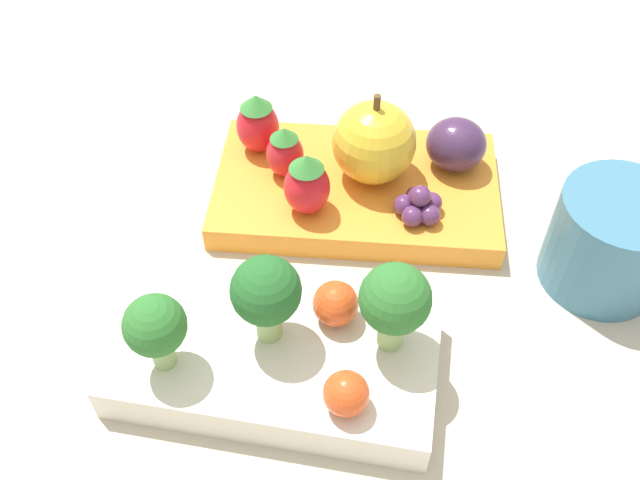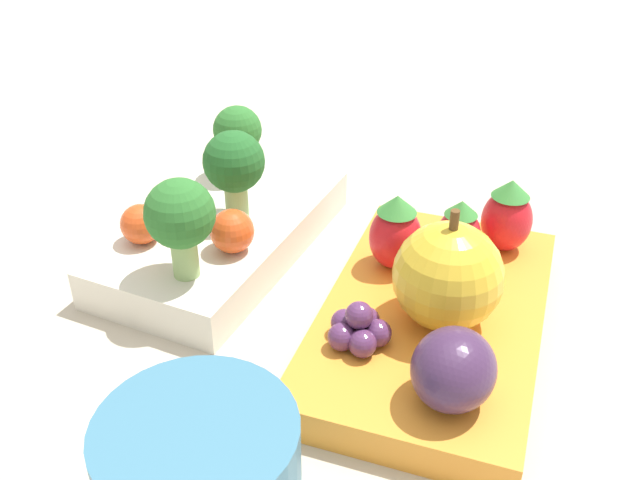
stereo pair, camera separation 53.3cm
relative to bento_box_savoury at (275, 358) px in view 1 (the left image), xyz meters
The scene contains 15 objects.
ground_plane 0.07m from the bento_box_savoury, 97.24° to the right, with size 4.00×4.00×0.00m, color #BCB29E.
bento_box_savoury is the anchor object (origin of this frame).
bento_box_fruit 0.15m from the bento_box_savoury, 97.69° to the right, with size 0.21×0.14×0.02m.
broccoli_floret_0 0.08m from the bento_box_savoury, 165.00° to the right, with size 0.04×0.04×0.06m.
broccoli_floret_1 0.05m from the bento_box_savoury, 59.52° to the right, with size 0.04×0.04×0.06m.
broccoli_floret_2 0.08m from the bento_box_savoury, 21.67° to the left, with size 0.03×0.03×0.05m.
cherry_tomato_0 0.06m from the bento_box_savoury, 148.93° to the left, with size 0.03×0.03×0.03m.
cherry_tomato_1 0.05m from the bento_box_savoury, 137.98° to the right, with size 0.03×0.03×0.03m.
apple 0.17m from the bento_box_savoury, 100.60° to the right, with size 0.06×0.06×0.07m.
strawberry_0 0.12m from the bento_box_savoury, 86.36° to the right, with size 0.03×0.03×0.05m.
strawberry_1 0.15m from the bento_box_savoury, 78.36° to the right, with size 0.03×0.03×0.04m.
strawberry_2 0.18m from the bento_box_savoury, 71.74° to the right, with size 0.03×0.03×0.05m.
plum 0.20m from the bento_box_savoury, 115.19° to the right, with size 0.04×0.04×0.04m.
grape_cluster 0.15m from the bento_box_savoury, 117.89° to the right, with size 0.03×0.03×0.03m.
drinking_cup 0.22m from the bento_box_savoury, 148.65° to the right, with size 0.08×0.08×0.07m.
Camera 1 is at (-0.06, 0.29, 0.37)m, focal length 40.00 mm.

